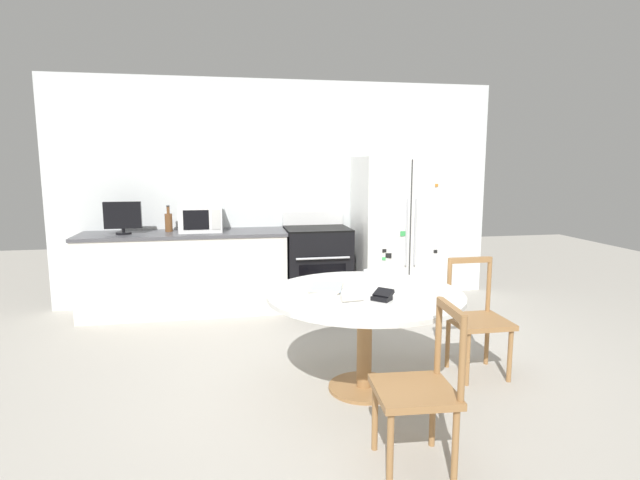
{
  "coord_description": "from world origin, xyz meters",
  "views": [
    {
      "loc": [
        -0.64,
        -3.28,
        1.65
      ],
      "look_at": [
        0.2,
        1.15,
        0.95
      ],
      "focal_mm": 28.0,
      "sensor_mm": 36.0,
      "label": 1
    }
  ],
  "objects": [
    {
      "name": "dining_chair_right",
      "position": [
        1.27,
        0.18,
        0.43
      ],
      "size": [
        0.42,
        0.42,
        0.9
      ],
      "rotation": [
        0.0,
        0.0,
        3.13
      ],
      "color": "#9E7042",
      "rests_on": "ground_plane"
    },
    {
      "name": "folded_napkin",
      "position": [
        0.17,
        -0.15,
        0.76
      ],
      "size": [
        0.16,
        0.07,
        0.05
      ],
      "color": "silver",
      "rests_on": "dining_table"
    },
    {
      "name": "ground_plane",
      "position": [
        0.0,
        0.0,
        0.0
      ],
      "size": [
        14.0,
        14.0,
        0.0
      ],
      "primitive_type": "plane",
      "color": "#B2ADA3"
    },
    {
      "name": "microwave",
      "position": [
        -0.92,
        2.33,
        1.05
      ],
      "size": [
        0.46,
        0.38,
        0.3
      ],
      "color": "white",
      "rests_on": "kitchen_counter"
    },
    {
      "name": "dining_table",
      "position": [
        0.32,
        0.06,
        0.62
      ],
      "size": [
        1.41,
        1.41,
        0.73
      ],
      "color": "white",
      "rests_on": "ground_plane"
    },
    {
      "name": "back_wall",
      "position": [
        0.0,
        2.65,
        1.3
      ],
      "size": [
        5.2,
        0.1,
        2.6
      ],
      "color": "silver",
      "rests_on": "ground_plane"
    },
    {
      "name": "counter_bottle",
      "position": [
        -1.27,
        2.38,
        1.01
      ],
      "size": [
        0.08,
        0.08,
        0.29
      ],
      "color": "brown",
      "rests_on": "kitchen_counter"
    },
    {
      "name": "kitchen_counter",
      "position": [
        -1.1,
        2.29,
        0.45
      ],
      "size": [
        2.22,
        0.64,
        0.9
      ],
      "color": "silver",
      "rests_on": "ground_plane"
    },
    {
      "name": "dining_chair_near",
      "position": [
        0.36,
        -0.89,
        0.43
      ],
      "size": [
        0.45,
        0.45,
        0.9
      ],
      "rotation": [
        0.0,
        0.0,
        1.5
      ],
      "color": "#9E7042",
      "rests_on": "ground_plane"
    },
    {
      "name": "wallet",
      "position": [
        0.38,
        -0.15,
        0.76
      ],
      "size": [
        0.17,
        0.17,
        0.07
      ],
      "color": "black",
      "rests_on": "dining_table"
    },
    {
      "name": "refrigerator",
      "position": [
        1.32,
        2.2,
        0.86
      ],
      "size": [
        0.95,
        0.8,
        1.72
      ],
      "color": "white",
      "rests_on": "ground_plane"
    },
    {
      "name": "countertop_tv",
      "position": [
        -1.72,
        2.26,
        1.09
      ],
      "size": [
        0.38,
        0.16,
        0.35
      ],
      "color": "black",
      "rests_on": "kitchen_counter"
    },
    {
      "name": "oven_range",
      "position": [
        0.37,
        2.26,
        0.47
      ],
      "size": [
        0.72,
        0.68,
        1.08
      ],
      "color": "black",
      "rests_on": "ground_plane"
    },
    {
      "name": "candle_glass",
      "position": [
        0.45,
        0.41,
        0.77
      ],
      "size": [
        0.09,
        0.09,
        0.09
      ],
      "color": "silver",
      "rests_on": "dining_table"
    },
    {
      "name": "mail_stack",
      "position": [
        0.06,
        0.2,
        0.74
      ],
      "size": [
        0.33,
        0.36,
        0.02
      ],
      "color": "white",
      "rests_on": "dining_table"
    }
  ]
}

